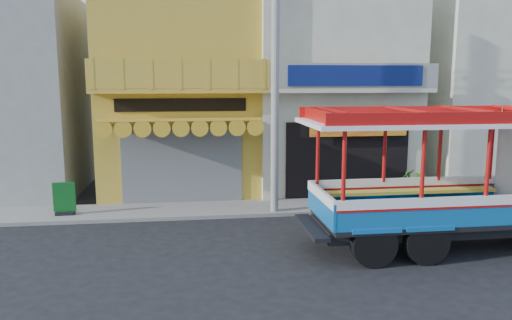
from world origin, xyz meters
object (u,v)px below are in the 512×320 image
Objects in this scene: green_sign at (65,201)px; potted_plant_c at (408,183)px; songthaew_truck at (477,181)px; utility_pole at (280,60)px; potted_plant_b at (419,189)px.

potted_plant_c is (11.96, 0.81, 0.08)m from green_sign.
utility_pole is at bearing 139.75° from songthaew_truck.
utility_pole is 6.81m from songthaew_truck.
green_sign is (-6.90, 0.46, -4.47)m from utility_pole.
potted_plant_b is at bearing -1.34° from green_sign.
utility_pole reaches higher than potted_plant_b.
potted_plant_c is at bearing 3.85° from green_sign.
songthaew_truck is (4.56, -3.86, -3.25)m from utility_pole.
utility_pole is 8.23m from green_sign.
utility_pole is 6.82m from potted_plant_c.
green_sign is at bearing 65.29° from potted_plant_b.
songthaew_truck reaches higher than potted_plant_c.
songthaew_truck reaches higher than green_sign.
green_sign is 0.96× the size of potted_plant_b.
potted_plant_c is (5.06, 1.26, -4.39)m from utility_pole.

